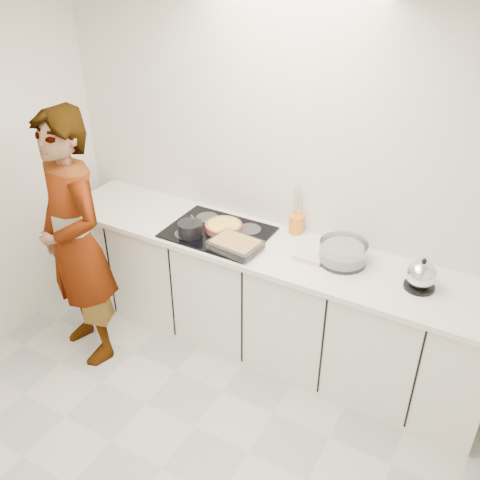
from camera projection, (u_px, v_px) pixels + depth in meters
The scene contains 14 objects.
floor at pixel (162, 469), 3.23m from camera, with size 3.60×3.20×0.00m, color beige.
ceiling at pixel (107, 2), 1.89m from camera, with size 3.60×3.20×0.00m, color white.
wall_back at pixel (285, 176), 3.75m from camera, with size 3.60×0.00×2.60m, color silver.
base_cabinets at pixel (261, 299), 3.96m from camera, with size 3.20×0.58×0.87m, color white.
countertop at pixel (262, 247), 3.73m from camera, with size 3.24×0.64×0.04m, color white.
hob at pixel (218, 232), 3.84m from camera, with size 0.72×0.54×0.01m, color black.
tart_dish at pixel (224, 226), 3.85m from camera, with size 0.32×0.32×0.04m.
saucepan at pixel (190, 229), 3.78m from camera, with size 0.19×0.19×0.17m.
baking_dish at pixel (235, 244), 3.62m from camera, with size 0.35×0.27×0.06m.
mixing_bowl at pixel (343, 253), 3.49m from camera, with size 0.37×0.37×0.15m.
tea_towel at pixel (310, 256), 3.55m from camera, with size 0.20×0.14×0.03m, color white.
kettle at pixel (421, 276), 3.23m from camera, with size 0.24×0.24×0.21m.
utensil_crock at pixel (296, 224), 3.82m from camera, with size 0.11×0.11×0.13m, color orange.
cook at pixel (75, 243), 3.67m from camera, with size 0.69×0.45×1.89m, color white.
Camera 1 is at (1.42, -1.56, 2.85)m, focal length 40.00 mm.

